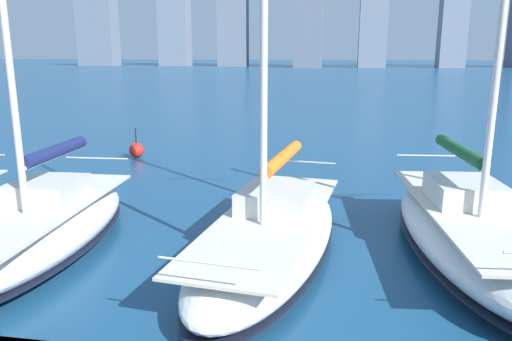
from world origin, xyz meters
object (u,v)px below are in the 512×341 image
sailboat_orange (271,233)px  sailboat_navy (42,226)px  sailboat_forest (468,229)px  channel_buoy (137,150)px

sailboat_orange → sailboat_navy: bearing=6.1°
sailboat_forest → sailboat_navy: size_ratio=1.22×
sailboat_forest → sailboat_navy: bearing=7.8°
sailboat_orange → sailboat_navy: (5.64, 0.60, 0.06)m
sailboat_orange → channel_buoy: sailboat_orange is taller
sailboat_orange → sailboat_navy: 5.67m
channel_buoy → sailboat_forest: bearing=141.8°
sailboat_orange → sailboat_navy: size_ratio=1.07×
sailboat_forest → sailboat_orange: (4.70, 0.82, -0.09)m
sailboat_forest → sailboat_navy: sailboat_forest is taller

